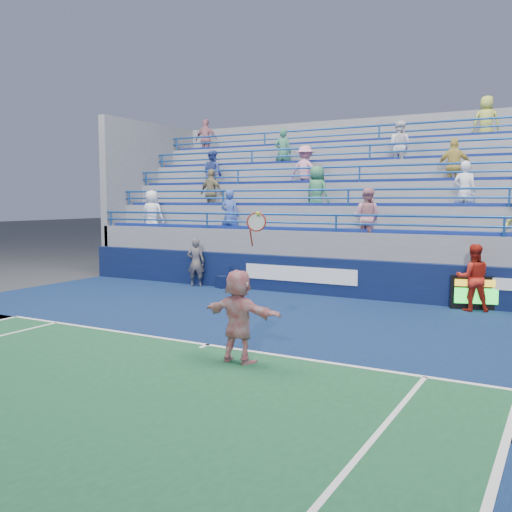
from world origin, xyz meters
The scene contains 8 objects.
ground centered at (0.00, 0.00, 0.00)m, with size 120.00×120.00×0.00m, color #333538.
sponsor_wall centered at (0.00, 6.50, 0.55)m, with size 18.00×0.32×1.10m.
bleacher_stand centered at (0.00, 10.27, 1.55)m, with size 18.00×5.60×6.13m.
serve_speed_board centered at (3.96, 6.29, 0.44)m, with size 1.25×0.47×0.87m.
judge_chair centered at (-3.58, 6.25, 0.22)m, with size 0.52×0.53×0.70m.
tennis_player centered at (1.10, -0.67, 0.81)m, with size 1.52×0.55×2.59m.
line_judge centered at (-4.55, 6.12, 0.78)m, with size 0.57×0.38×1.57m, color #16173D.
ball_girl centered at (3.89, 6.08, 0.85)m, with size 0.82×0.64×1.69m, color #B22214.
Camera 1 is at (6.00, -8.88, 2.77)m, focal length 40.00 mm.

